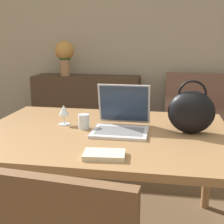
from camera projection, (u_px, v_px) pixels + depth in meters
The scene contains 9 objects.
wall_back at pixel (136, 30), 4.11m from camera, with size 10.00×0.06×2.70m.
dining_table at pixel (104, 142), 1.89m from camera, with size 1.50×1.10×0.72m.
sideboard at pixel (87, 105), 4.14m from camera, with size 1.39×0.40×0.77m.
laptop at pixel (122, 118), 1.89m from camera, with size 0.33×0.33×0.27m.
drinking_glass at pixel (84, 121), 1.91m from camera, with size 0.07×0.07×0.09m.
wine_glass at pixel (64, 112), 1.99m from camera, with size 0.08×0.08×0.13m.
handbag at pixel (191, 112), 1.80m from camera, with size 0.27×0.16×0.31m.
flower_vase at pixel (65, 54), 4.00m from camera, with size 0.25×0.25×0.45m.
book at pixel (104, 155), 1.47m from camera, with size 0.20×0.14×0.02m.
Camera 1 is at (0.42, -0.91, 1.28)m, focal length 50.00 mm.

